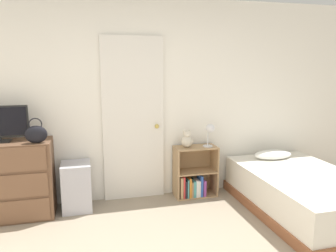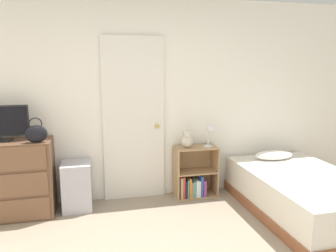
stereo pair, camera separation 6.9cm
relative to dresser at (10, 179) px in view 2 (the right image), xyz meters
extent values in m
cube|color=white|center=(1.47, 0.28, 0.83)|extent=(10.00, 0.06, 2.55)
cube|color=silver|center=(1.46, 0.23, 0.60)|extent=(0.78, 0.04, 2.08)
sphere|color=gold|center=(1.75, 0.18, 0.51)|extent=(0.06, 0.06, 0.06)
cube|color=brown|center=(0.00, 0.00, 0.00)|extent=(0.95, 0.45, 0.89)
cube|color=brown|center=(0.00, -0.22, -0.29)|extent=(0.88, 0.01, 0.26)
cube|color=brown|center=(0.00, -0.22, 0.00)|extent=(0.88, 0.01, 0.26)
cube|color=brown|center=(0.00, -0.22, 0.29)|extent=(0.88, 0.01, 0.26)
cube|color=black|center=(-0.06, 0.02, 0.45)|extent=(0.22, 0.16, 0.01)
cylinder|color=black|center=(-0.06, 0.02, 0.48)|extent=(0.04, 0.04, 0.04)
ellipsoid|color=black|center=(0.34, -0.13, 0.54)|extent=(0.24, 0.11, 0.19)
torus|color=black|center=(0.34, -0.13, 0.65)|extent=(0.14, 0.01, 0.14)
cube|color=#ADADB7|center=(0.73, 0.04, -0.16)|extent=(0.34, 0.38, 0.58)
cube|color=tan|center=(1.98, 0.08, -0.11)|extent=(0.02, 0.29, 0.67)
cube|color=tan|center=(2.52, 0.08, -0.11)|extent=(0.02, 0.29, 0.67)
cube|color=tan|center=(2.25, 0.08, -0.43)|extent=(0.52, 0.29, 0.02)
cube|color=tan|center=(2.25, 0.08, -0.11)|extent=(0.52, 0.29, 0.02)
cube|color=tan|center=(2.25, 0.08, 0.22)|extent=(0.52, 0.29, 0.02)
cube|color=tan|center=(2.25, 0.22, -0.11)|extent=(0.56, 0.01, 0.67)
cube|color=tan|center=(2.03, 0.05, -0.29)|extent=(0.04, 0.19, 0.28)
cube|color=red|center=(2.06, 0.07, -0.28)|extent=(0.02, 0.24, 0.29)
cube|color=black|center=(2.09, 0.06, -0.31)|extent=(0.02, 0.22, 0.23)
cube|color=teal|center=(2.12, 0.05, -0.30)|extent=(0.02, 0.20, 0.25)
cube|color=orange|center=(2.15, 0.07, -0.30)|extent=(0.03, 0.25, 0.26)
cube|color=tan|center=(2.18, 0.04, -0.32)|extent=(0.02, 0.19, 0.21)
cube|color=teal|center=(2.21, 0.04, -0.32)|extent=(0.03, 0.18, 0.22)
cube|color=white|center=(2.24, 0.07, -0.31)|extent=(0.03, 0.23, 0.22)
cube|color=white|center=(2.27, 0.04, -0.32)|extent=(0.02, 0.18, 0.22)
cube|color=#3359B2|center=(2.30, 0.04, -0.29)|extent=(0.03, 0.18, 0.28)
cube|color=#8C3F8C|center=(2.34, 0.06, -0.32)|extent=(0.04, 0.22, 0.21)
sphere|color=beige|center=(2.13, 0.08, 0.30)|extent=(0.15, 0.15, 0.15)
sphere|color=beige|center=(2.13, 0.08, 0.40)|extent=(0.09, 0.09, 0.09)
sphere|color=silver|center=(2.13, 0.04, 0.40)|extent=(0.03, 0.03, 0.03)
sphere|color=beige|center=(2.09, 0.08, 0.44)|extent=(0.04, 0.04, 0.04)
sphere|color=beige|center=(2.16, 0.08, 0.44)|extent=(0.04, 0.04, 0.04)
cylinder|color=silver|center=(2.41, 0.05, 0.23)|extent=(0.13, 0.13, 0.01)
cylinder|color=silver|center=(2.41, 0.05, 0.34)|extent=(0.01, 0.01, 0.20)
sphere|color=silver|center=(2.43, 0.04, 0.47)|extent=(0.12, 0.12, 0.12)
cube|color=brown|center=(3.32, -0.72, -0.38)|extent=(1.19, 1.89, 0.12)
cube|color=silver|center=(3.32, -0.72, -0.15)|extent=(1.16, 1.83, 0.35)
ellipsoid|color=white|center=(3.32, -0.04, 0.08)|extent=(0.54, 0.28, 0.12)
camera|label=1|loc=(0.86, -3.85, 1.29)|focal=35.00mm
camera|label=2|loc=(0.93, -3.87, 1.29)|focal=35.00mm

